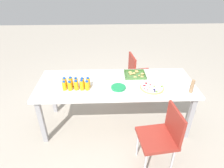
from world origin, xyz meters
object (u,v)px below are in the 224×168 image
object	(u,v)px
juice_bottle_0	(64,86)
napkin_stack	(98,84)
juice_bottle_5	(65,83)
juice_bottle_8	(82,82)
juice_bottle_4	(87,86)
cardboard_tube	(192,86)
party_table	(116,87)
juice_bottle_1	(70,86)
chair_far_right	(138,72)
juice_bottle_2	(76,85)
juice_bottle_3	(82,85)
juice_bottle_6	(71,82)
snack_tray	(135,75)
fruit_pizza	(152,87)
juice_bottle_7	(76,82)
juice_bottle_9	(88,82)
plate_stack	(118,87)
chair_near_right	(163,135)

from	to	relation	value
juice_bottle_0	napkin_stack	bearing A→B (deg)	15.97
juice_bottle_0	juice_bottle_5	size ratio (longest dim) A/B	0.96
juice_bottle_8	napkin_stack	world-z (taller)	juice_bottle_8
juice_bottle_8	juice_bottle_0	bearing A→B (deg)	-162.33
juice_bottle_4	cardboard_tube	bearing A→B (deg)	-4.87
party_table	juice_bottle_1	bearing A→B (deg)	-165.24
chair_far_right	napkin_stack	size ratio (longest dim) A/B	5.53
juice_bottle_5	cardboard_tube	world-z (taller)	cardboard_tube
party_table	juice_bottle_1	size ratio (longest dim) A/B	16.47
juice_bottle_1	juice_bottle_2	world-z (taller)	juice_bottle_2
juice_bottle_3	juice_bottle_6	distance (m)	0.17
juice_bottle_4	snack_tray	size ratio (longest dim) A/B	0.43
napkin_stack	cardboard_tube	world-z (taller)	cardboard_tube
juice_bottle_4	napkin_stack	world-z (taller)	juice_bottle_4
juice_bottle_2	juice_bottle_5	bearing A→B (deg)	155.38
fruit_pizza	juice_bottle_7	bearing A→B (deg)	175.57
juice_bottle_4	juice_bottle_9	size ratio (longest dim) A/B	0.95
chair_far_right	juice_bottle_5	world-z (taller)	juice_bottle_5
fruit_pizza	napkin_stack	distance (m)	0.73
juice_bottle_1	juice_bottle_9	size ratio (longest dim) A/B	0.95
juice_bottle_3	party_table	bearing A→B (deg)	19.17
party_table	snack_tray	size ratio (longest dim) A/B	7.07
chair_far_right	party_table	bearing A→B (deg)	-38.70
juice_bottle_6	chair_far_right	bearing A→B (deg)	38.20
cardboard_tube	juice_bottle_3	bearing A→B (deg)	175.36
juice_bottle_4	napkin_stack	bearing A→B (deg)	43.08
plate_stack	juice_bottle_7	bearing A→B (deg)	173.50
juice_bottle_5	juice_bottle_8	size ratio (longest dim) A/B	1.04
chair_far_right	snack_tray	distance (m)	0.61
fruit_pizza	chair_near_right	bearing A→B (deg)	-87.73
party_table	juice_bottle_5	bearing A→B (deg)	-173.66
juice_bottle_9	chair_far_right	bearing A→B (deg)	45.41
juice_bottle_1	napkin_stack	xyz separation A→B (m)	(0.36, 0.13, -0.05)
snack_tray	napkin_stack	world-z (taller)	snack_tray
juice_bottle_9	juice_bottle_2	bearing A→B (deg)	-155.82
juice_bottle_5	juice_bottle_7	world-z (taller)	juice_bottle_5
plate_stack	fruit_pizza	bearing A→B (deg)	-1.79
fruit_pizza	napkin_stack	xyz separation A→B (m)	(-0.71, 0.13, -0.01)
chair_far_right	juice_bottle_6	bearing A→B (deg)	-59.93
plate_stack	napkin_stack	distance (m)	0.29
chair_far_right	juice_bottle_9	bearing A→B (deg)	-52.72
juice_bottle_8	plate_stack	world-z (taller)	juice_bottle_8
party_table	juice_bottle_1	world-z (taller)	juice_bottle_1
juice_bottle_7	juice_bottle_9	distance (m)	0.16
snack_tray	juice_bottle_7	bearing A→B (deg)	-161.47
plate_stack	napkin_stack	bearing A→B (deg)	157.54
juice_bottle_7	cardboard_tube	size ratio (longest dim) A/B	0.77
juice_bottle_2	juice_bottle_7	bearing A→B (deg)	98.18
juice_bottle_1	napkin_stack	distance (m)	0.38
juice_bottle_9	juice_bottle_8	bearing A→B (deg)	178.42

